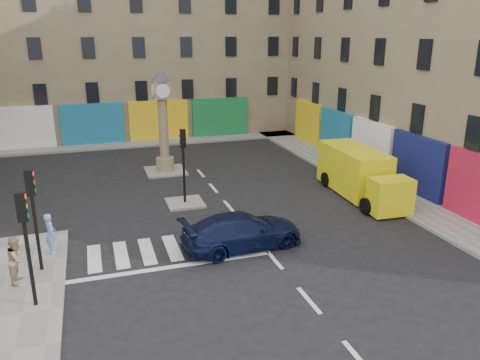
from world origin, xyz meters
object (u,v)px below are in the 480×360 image
traffic_light_left_far (33,204)px  clock_pillar (163,115)px  traffic_light_island (183,154)px  navy_sedan (242,231)px  pedestrian_tan (17,259)px  traffic_light_left_near (25,231)px  pedestrian_blue (50,233)px  yellow_van (359,174)px

traffic_light_left_far → clock_pillar: 13.05m
traffic_light_island → navy_sedan: 6.03m
clock_pillar → pedestrian_tan: (-6.92, -12.09, -2.58)m
traffic_light_island → clock_pillar: bearing=90.0°
clock_pillar → navy_sedan: clock_pillar is taller
traffic_light_left_far → traffic_light_left_near: bearing=-90.0°
traffic_light_left_near → navy_sedan: size_ratio=0.76×
traffic_light_left_far → traffic_light_island: bearing=40.6°
traffic_light_left_far → navy_sedan: size_ratio=0.76×
traffic_light_left_far → pedestrian_blue: size_ratio=2.33×
traffic_light_island → traffic_light_left_far: bearing=-139.4°
traffic_light_island → pedestrian_blue: 7.43m
traffic_light_left_far → pedestrian_tan: size_ratio=2.25×
traffic_light_left_near → traffic_light_island: traffic_light_left_near is taller
clock_pillar → pedestrian_blue: bearing=-120.8°
traffic_light_island → navy_sedan: bearing=-78.0°
traffic_light_left_near → traffic_light_left_far: bearing=90.0°
clock_pillar → pedestrian_blue: (-6.00, -10.05, -2.61)m
yellow_van → pedestrian_tan: (-15.92, -4.59, -0.22)m
clock_pillar → navy_sedan: size_ratio=1.25×
traffic_light_island → clock_pillar: (0.00, 6.00, 0.96)m
pedestrian_tan → clock_pillar: bearing=-17.9°
yellow_van → traffic_light_left_near: bearing=-154.8°
pedestrian_blue → pedestrian_tan: pedestrian_tan is taller
traffic_light_left_far → navy_sedan: 7.73m
yellow_van → traffic_light_left_far: bearing=-162.9°
traffic_light_left_near → pedestrian_blue: 4.11m
traffic_light_island → pedestrian_tan: (-6.92, -6.10, -1.62)m
traffic_light_left_far → clock_pillar: clock_pillar is taller
clock_pillar → navy_sedan: bearing=-84.2°
yellow_van → navy_sedan: bearing=-149.5°
traffic_light_left_far → yellow_van: bearing=14.3°
navy_sedan → pedestrian_blue: pedestrian_blue is taller
clock_pillar → pedestrian_tan: clock_pillar is taller
traffic_light_left_near → navy_sedan: (7.49, 2.19, -1.91)m
traffic_light_left_near → yellow_van: bearing=22.4°
navy_sedan → yellow_van: 8.83m
traffic_light_left_near → pedestrian_blue: size_ratio=2.33×
traffic_light_left_near → clock_pillar: 15.19m
traffic_light_island → navy_sedan: traffic_light_island is taller
traffic_light_left_near → navy_sedan: bearing=16.3°
clock_pillar → yellow_van: (9.00, -7.50, -2.36)m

